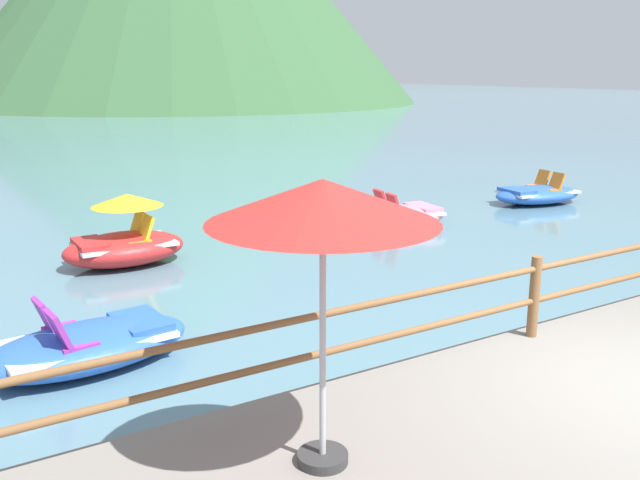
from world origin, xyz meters
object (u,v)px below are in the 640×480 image
(pedal_boat_1, at_px, (124,241))
(pedal_boat_2, at_px, (537,194))
(pedal_boat_3, at_px, (401,215))
(beach_umbrella, at_px, (323,206))
(pedal_boat_0, at_px, (88,345))

(pedal_boat_1, height_order, pedal_boat_2, pedal_boat_1)
(pedal_boat_3, bearing_deg, beach_umbrella, -131.45)
(pedal_boat_3, bearing_deg, pedal_boat_0, -152.77)
(beach_umbrella, bearing_deg, pedal_boat_0, 104.30)
(pedal_boat_0, distance_m, pedal_boat_1, 4.35)
(pedal_boat_0, relative_size, pedal_boat_2, 0.96)
(pedal_boat_3, bearing_deg, pedal_boat_1, 179.16)
(beach_umbrella, xyz_separation_m, pedal_boat_1, (0.65, 7.74, -2.00))
(beach_umbrella, distance_m, pedal_boat_2, 14.02)
(pedal_boat_2, bearing_deg, pedal_boat_3, -177.28)
(pedal_boat_1, distance_m, pedal_boat_3, 6.11)
(pedal_boat_0, bearing_deg, pedal_boat_3, 27.23)
(beach_umbrella, height_order, pedal_boat_2, beach_umbrella)
(pedal_boat_1, bearing_deg, pedal_boat_3, -0.84)
(beach_umbrella, height_order, pedal_boat_1, beach_umbrella)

